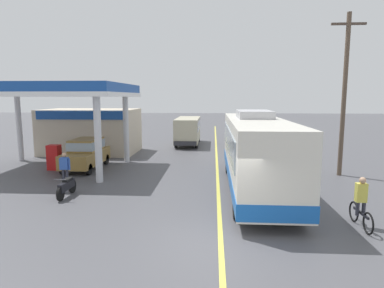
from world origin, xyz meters
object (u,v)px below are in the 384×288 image
at_px(coach_bus_main, 256,154).
at_px(minibus_opposing_lane, 188,129).
at_px(motorcycle_parked_forecourt, 67,187).
at_px(car_at_pump, 86,152).
at_px(pedestrian_near_pump, 65,167).
at_px(cyclist_on_shoulder, 361,205).

bearing_deg(coach_bus_main, minibus_opposing_lane, 106.53).
bearing_deg(minibus_opposing_lane, motorcycle_parked_forecourt, -104.15).
distance_m(coach_bus_main, motorcycle_parked_forecourt, 8.66).
xyz_separation_m(car_at_pump, pedestrian_near_pump, (0.45, -3.89, -0.08)).
relative_size(cyclist_on_shoulder, motorcycle_parked_forecourt, 1.01).
relative_size(coach_bus_main, car_at_pump, 2.63).
xyz_separation_m(car_at_pump, cyclist_on_shoulder, (12.66, -8.35, -0.23)).
bearing_deg(cyclist_on_shoulder, motorcycle_parked_forecourt, 166.62).
height_order(coach_bus_main, pedestrian_near_pump, coach_bus_main).
relative_size(car_at_pump, motorcycle_parked_forecourt, 2.33).
xyz_separation_m(cyclist_on_shoulder, motorcycle_parked_forecourt, (-11.35, 2.70, -0.34)).
height_order(cyclist_on_shoulder, pedestrian_near_pump, cyclist_on_shoulder).
height_order(car_at_pump, cyclist_on_shoulder, car_at_pump).
xyz_separation_m(cyclist_on_shoulder, pedestrian_near_pump, (-12.21, 4.46, 0.15)).
bearing_deg(motorcycle_parked_forecourt, minibus_opposing_lane, 75.85).
bearing_deg(minibus_opposing_lane, coach_bus_main, -73.47).
bearing_deg(cyclist_on_shoulder, minibus_opposing_lane, 111.01).
bearing_deg(coach_bus_main, car_at_pump, 157.88).
xyz_separation_m(coach_bus_main, motorcycle_parked_forecourt, (-8.39, -1.71, -1.28)).
height_order(coach_bus_main, cyclist_on_shoulder, coach_bus_main).
relative_size(minibus_opposing_lane, pedestrian_near_pump, 3.69).
bearing_deg(minibus_opposing_lane, pedestrian_near_pump, -108.89).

